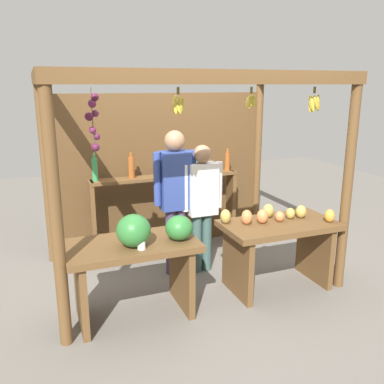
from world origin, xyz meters
name	(u,v)px	position (x,y,z in m)	size (l,w,h in m)	color
ground_plane	(186,272)	(0.00, 0.00, 0.00)	(12.00, 12.00, 0.00)	slate
market_stall	(174,155)	(0.00, 0.39, 1.30)	(2.92, 1.90, 2.21)	brown
fruit_counter_left	(138,254)	(-0.72, -0.70, 0.61)	(1.18, 0.64, 1.01)	brown
fruit_counter_right	(278,238)	(0.76, -0.66, 0.54)	(1.18, 0.64, 0.87)	brown
bottle_shelf_unit	(165,193)	(-0.03, 0.67, 0.77)	(1.87, 0.22, 1.33)	brown
vendor_man	(175,190)	(-0.11, 0.04, 0.97)	(0.48, 0.22, 1.62)	#413150
vendor_woman	(202,198)	(0.18, -0.02, 0.86)	(0.48, 0.20, 1.46)	#3A5954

